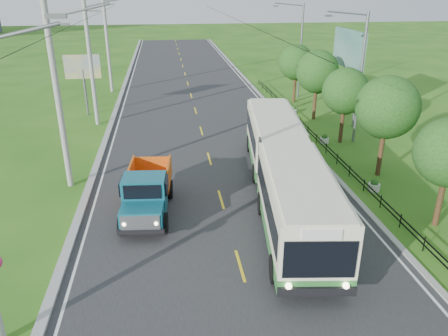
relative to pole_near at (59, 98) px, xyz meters
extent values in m
plane|color=#245A15|center=(8.26, -9.00, -5.09)|extent=(240.00, 240.00, 0.00)
cube|color=#28282B|center=(8.26, 11.00, -5.08)|extent=(14.00, 120.00, 0.02)
cube|color=#9E9E99|center=(1.06, 11.00, -5.02)|extent=(0.40, 120.00, 0.15)
cube|color=#9E9E99|center=(15.41, 11.00, -5.04)|extent=(0.30, 120.00, 0.10)
cube|color=silver|center=(1.61, 11.00, -5.07)|extent=(0.12, 120.00, 0.00)
cube|color=silver|center=(14.91, 11.00, -5.07)|extent=(0.12, 120.00, 0.00)
cube|color=yellow|center=(8.26, -9.00, -5.07)|extent=(0.12, 2.20, 0.00)
cube|color=black|center=(16.26, 5.00, -4.79)|extent=(0.04, 40.00, 0.60)
cube|color=slate|center=(3.06, -12.00, 4.81)|extent=(0.50, 0.18, 0.12)
cylinder|color=gray|center=(-0.04, 0.00, -0.09)|extent=(0.32, 0.32, 10.00)
cube|color=slate|center=(0.46, 0.00, 3.71)|extent=(1.20, 0.10, 0.10)
cube|color=slate|center=(3.06, 0.00, 4.81)|extent=(0.50, 0.18, 0.12)
cylinder|color=gray|center=(-0.04, 12.00, -0.09)|extent=(0.32, 0.32, 10.00)
cube|color=slate|center=(0.46, 12.00, 3.71)|extent=(1.20, 0.10, 0.10)
cylinder|color=gray|center=(-0.04, 24.00, -0.09)|extent=(0.32, 0.32, 10.00)
cube|color=slate|center=(0.46, 24.00, 3.71)|extent=(1.20, 0.10, 0.10)
cylinder|color=#382314|center=(18.06, -7.00, -3.61)|extent=(0.28, 0.28, 2.97)
sphere|color=#1E4012|center=(18.26, -6.50, -2.02)|extent=(2.33, 2.33, 2.33)
cylinder|color=#382314|center=(18.06, -1.00, -3.41)|extent=(0.28, 0.28, 3.36)
sphere|color=#1E4012|center=(18.06, -1.00, -0.89)|extent=(3.60, 3.60, 3.60)
sphere|color=#1E4012|center=(18.26, -0.50, -1.61)|extent=(2.64, 2.64, 2.64)
cylinder|color=#382314|center=(18.06, 5.00, -3.58)|extent=(0.28, 0.28, 3.02)
sphere|color=#1E4012|center=(18.06, 5.00, -1.31)|extent=(3.24, 3.24, 3.24)
sphere|color=#1E4012|center=(18.26, 5.50, -1.96)|extent=(2.38, 2.38, 2.38)
cylinder|color=#382314|center=(18.06, 11.00, -3.47)|extent=(0.28, 0.28, 3.25)
sphere|color=#1E4012|center=(18.06, 11.00, -1.03)|extent=(3.48, 3.48, 3.48)
sphere|color=#1E4012|center=(18.26, 11.50, -1.73)|extent=(2.55, 2.55, 2.55)
cylinder|color=#382314|center=(18.06, 17.00, -3.55)|extent=(0.28, 0.28, 3.08)
sphere|color=#1E4012|center=(18.06, 17.00, -1.24)|extent=(3.30, 3.30, 3.30)
sphere|color=#1E4012|center=(18.26, 17.50, -1.90)|extent=(2.42, 2.42, 2.42)
cylinder|color=slate|center=(19.06, 5.00, -0.59)|extent=(0.20, 0.20, 9.00)
cylinder|color=slate|center=(17.66, 5.00, 3.81)|extent=(2.80, 0.10, 0.34)
cube|color=slate|center=(16.36, 5.00, 3.66)|extent=(0.45, 0.16, 0.12)
cylinder|color=slate|center=(19.06, 19.00, -0.59)|extent=(0.20, 0.20, 9.00)
cylinder|color=slate|center=(17.66, 19.00, 3.81)|extent=(2.80, 0.10, 0.34)
cube|color=slate|center=(16.36, 19.00, 3.66)|extent=(0.45, 0.16, 0.12)
cylinder|color=silver|center=(16.86, -3.00, -4.89)|extent=(0.64, 0.64, 0.40)
sphere|color=#1E4012|center=(16.86, -3.00, -4.64)|extent=(0.44, 0.44, 0.44)
cylinder|color=silver|center=(16.86, 5.00, -4.89)|extent=(0.64, 0.64, 0.40)
sphere|color=#1E4012|center=(16.86, 5.00, -4.64)|extent=(0.44, 0.44, 0.44)
cylinder|color=silver|center=(16.86, 13.00, -4.89)|extent=(0.64, 0.64, 0.40)
sphere|color=#1E4012|center=(16.86, 13.00, -4.64)|extent=(0.44, 0.44, 0.44)
cylinder|color=slate|center=(-1.24, 15.00, -3.09)|extent=(0.20, 0.20, 4.00)
cube|color=yellow|center=(-1.24, 15.00, -0.89)|extent=(3.00, 0.15, 2.00)
cylinder|color=slate|center=(20.56, 8.50, -2.59)|extent=(0.24, 0.24, 5.00)
cylinder|color=slate|center=(20.56, 13.50, -2.59)|extent=(0.24, 0.24, 5.00)
cube|color=#144C47|center=(20.56, 11.00, 0.71)|extent=(0.20, 6.00, 3.00)
cube|color=#2F7632|center=(10.97, -7.75, -4.22)|extent=(3.76, 8.56, 0.61)
cube|color=beige|center=(10.97, -7.75, -2.85)|extent=(3.76, 8.56, 2.13)
cube|color=black|center=(10.97, -7.75, -2.83)|extent=(3.72, 7.91, 1.05)
cube|color=#2F7632|center=(12.09, 1.30, -4.22)|extent=(3.69, 8.01, 0.61)
cube|color=beige|center=(12.09, 1.30, -2.85)|extent=(3.69, 8.01, 2.13)
cube|color=black|center=(12.09, 1.30, -2.83)|extent=(3.65, 7.36, 1.05)
cube|color=#4C4C4C|center=(11.55, -3.09, -3.15)|extent=(2.71, 1.41, 2.63)
cube|color=black|center=(10.46, -11.88, -3.03)|extent=(2.48, 0.37, 1.44)
cylinder|color=black|center=(9.41, -10.17, -4.52)|extent=(0.49, 1.18, 1.15)
cylinder|color=black|center=(11.89, -10.48, -4.52)|extent=(0.49, 1.18, 1.15)
cylinder|color=black|center=(10.08, -4.80, -4.52)|extent=(0.49, 1.18, 1.15)
cylinder|color=black|center=(12.56, -5.10, -4.52)|extent=(0.49, 1.18, 1.15)
cylinder|color=black|center=(10.54, -1.07, -4.52)|extent=(0.49, 1.18, 1.15)
cylinder|color=black|center=(13.02, -1.38, -4.52)|extent=(0.49, 1.18, 1.15)
cylinder|color=black|center=(11.16, 3.97, -4.52)|extent=(0.49, 1.18, 1.15)
cylinder|color=black|center=(13.64, 3.67, -4.52)|extent=(0.49, 1.18, 1.15)
cube|color=#125B6E|center=(4.28, -6.07, -4.10)|extent=(2.00, 1.43, 0.90)
cube|color=#125B6E|center=(4.39, -4.72, -3.65)|extent=(2.11, 1.61, 1.81)
cube|color=black|center=(4.39, -4.72, -3.19)|extent=(2.28, 1.36, 0.63)
cube|color=black|center=(4.46, -4.00, -4.51)|extent=(1.37, 5.49, 0.23)
cube|color=#D54614|center=(4.59, -2.47, -3.60)|extent=(2.31, 2.88, 1.18)
cylinder|color=black|center=(3.35, -5.81, -4.60)|extent=(0.40, 1.02, 1.00)
cylinder|color=black|center=(5.24, -5.98, -4.60)|extent=(0.40, 1.02, 1.00)
cylinder|color=black|center=(3.66, -2.21, -4.60)|extent=(0.40, 1.02, 1.00)
cylinder|color=black|center=(5.55, -2.37, -4.60)|extent=(0.40, 1.02, 1.00)
camera|label=1|loc=(5.59, -23.65, 5.51)|focal=35.00mm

